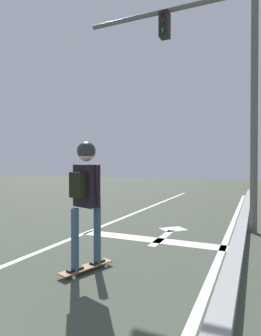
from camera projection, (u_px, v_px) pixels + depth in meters
lane_line_center at (75, 237)px, 5.98m from camera, size 0.12×20.00×0.01m
lane_line_curbside at (220, 256)px, 4.77m from camera, size 0.12×20.00×0.01m
stop_bar at (151, 240)px, 5.79m from camera, size 3.11×0.40×0.01m
lane_arrow_stem at (162, 238)px, 5.96m from camera, size 0.16×1.40×0.01m
lane_arrow_head at (173, 229)px, 6.73m from camera, size 0.71×0.71×0.01m
curb_strip at (236, 254)px, 4.67m from camera, size 0.24×24.00×0.14m
skateboard at (87, 267)px, 4.08m from camera, size 0.45×0.88×0.07m
skater at (86, 186)px, 4.05m from camera, size 0.47×0.64×1.81m
traffic_signal_mast at (214, 67)px, 6.68m from camera, size 4.28×0.34×5.64m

